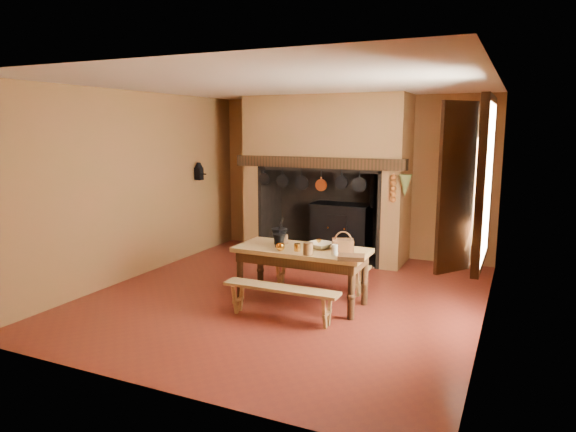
{
  "coord_description": "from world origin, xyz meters",
  "views": [
    {
      "loc": [
        2.8,
        -6.05,
        2.26
      ],
      "look_at": [
        -0.11,
        0.3,
        1.05
      ],
      "focal_mm": 32.0,
      "sensor_mm": 36.0,
      "label": 1
    }
  ],
  "objects_px": {
    "coffee_grinder": "(281,238)",
    "bench_front": "(281,295)",
    "wicker_basket": "(343,245)",
    "mixing_bowl": "(320,245)",
    "work_table": "(302,257)",
    "iron_range": "(342,229)"
  },
  "relations": [
    {
      "from": "mixing_bowl",
      "to": "wicker_basket",
      "type": "bearing_deg",
      "value": -2.91
    },
    {
      "from": "work_table",
      "to": "wicker_basket",
      "type": "bearing_deg",
      "value": 7.3
    },
    {
      "from": "iron_range",
      "to": "wicker_basket",
      "type": "relative_size",
      "value": 5.08
    },
    {
      "from": "mixing_bowl",
      "to": "bench_front",
      "type": "bearing_deg",
      "value": -106.48
    },
    {
      "from": "coffee_grinder",
      "to": "mixing_bowl",
      "type": "distance_m",
      "value": 0.56
    },
    {
      "from": "coffee_grinder",
      "to": "wicker_basket",
      "type": "xyz_separation_m",
      "value": [
        0.87,
        -0.03,
        0.01
      ]
    },
    {
      "from": "work_table",
      "to": "coffee_grinder",
      "type": "xyz_separation_m",
      "value": [
        -0.34,
        0.1,
        0.19
      ]
    },
    {
      "from": "iron_range",
      "to": "work_table",
      "type": "height_order",
      "value": "iron_range"
    },
    {
      "from": "bench_front",
      "to": "coffee_grinder",
      "type": "distance_m",
      "value": 0.96
    },
    {
      "from": "work_table",
      "to": "bench_front",
      "type": "relative_size",
      "value": 1.18
    },
    {
      "from": "work_table",
      "to": "wicker_basket",
      "type": "height_order",
      "value": "wicker_basket"
    },
    {
      "from": "bench_front",
      "to": "mixing_bowl",
      "type": "distance_m",
      "value": 0.89
    },
    {
      "from": "mixing_bowl",
      "to": "coffee_grinder",
      "type": "bearing_deg",
      "value": 178.28
    },
    {
      "from": "wicker_basket",
      "to": "iron_range",
      "type": "bearing_deg",
      "value": 87.5
    },
    {
      "from": "bench_front",
      "to": "wicker_basket",
      "type": "height_order",
      "value": "wicker_basket"
    },
    {
      "from": "iron_range",
      "to": "work_table",
      "type": "bearing_deg",
      "value": -82.53
    },
    {
      "from": "bench_front",
      "to": "iron_range",
      "type": "bearing_deg",
      "value": 96.02
    },
    {
      "from": "iron_range",
      "to": "mixing_bowl",
      "type": "relative_size",
      "value": 5.14
    },
    {
      "from": "work_table",
      "to": "coffee_grinder",
      "type": "distance_m",
      "value": 0.41
    },
    {
      "from": "coffee_grinder",
      "to": "bench_front",
      "type": "bearing_deg",
      "value": -42.88
    },
    {
      "from": "iron_range",
      "to": "bench_front",
      "type": "xyz_separation_m",
      "value": [
        0.34,
        -3.24,
        -0.18
      ]
    },
    {
      "from": "work_table",
      "to": "wicker_basket",
      "type": "distance_m",
      "value": 0.56
    }
  ]
}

